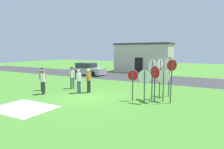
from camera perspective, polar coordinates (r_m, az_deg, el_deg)
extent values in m
plane|color=#47842D|center=(12.65, -6.97, -6.70)|extent=(80.00, 80.00, 0.00)
cube|color=#38383A|center=(21.77, 9.20, -0.95)|extent=(60.00, 6.40, 0.01)
cube|color=#ADAAA3|center=(11.33, -24.75, -8.92)|extent=(3.20, 2.40, 0.01)
cube|color=beige|center=(27.42, 9.29, 4.69)|extent=(7.51, 3.61, 3.83)
cube|color=#383333|center=(27.41, 9.38, 8.90)|extent=(7.71, 3.81, 0.20)
cube|color=black|center=(25.76, 7.89, 2.64)|extent=(1.10, 0.08, 2.10)
cube|color=#A5A8AD|center=(24.02, -7.16, 1.09)|extent=(4.31, 1.83, 0.76)
cube|color=#2D333D|center=(24.11, -7.67, 2.73)|extent=(2.25, 1.54, 0.60)
cylinder|color=black|center=(24.05, -3.32, 0.64)|extent=(0.64, 0.22, 0.64)
cylinder|color=black|center=(22.55, -5.73, 0.19)|extent=(0.64, 0.22, 0.64)
cylinder|color=black|center=(25.55, -8.41, 0.95)|extent=(0.64, 0.22, 0.64)
cylinder|color=black|center=(24.14, -10.97, 0.55)|extent=(0.64, 0.22, 0.64)
cylinder|color=#474C4C|center=(11.09, 9.54, -3.79)|extent=(0.08, 0.11, 1.86)
cylinder|color=white|center=(10.99, 9.61, -0.71)|extent=(0.79, 0.07, 0.79)
cylinder|color=red|center=(11.00, 9.63, -0.70)|extent=(0.73, 0.06, 0.73)
cylinder|color=#474C4C|center=(11.56, 6.14, -3.36)|extent=(0.08, 0.09, 1.83)
cylinder|color=white|center=(11.46, 6.18, -0.25)|extent=(0.67, 0.14, 0.68)
cylinder|color=red|center=(11.45, 6.17, -0.25)|extent=(0.62, 0.13, 0.63)
cylinder|color=#474C4C|center=(11.78, 14.92, -3.37)|extent=(0.09, 0.09, 1.83)
cylinder|color=white|center=(11.69, 15.00, -0.69)|extent=(0.81, 0.34, 0.87)
cylinder|color=red|center=(11.70, 15.03, -0.69)|extent=(0.75, 0.32, 0.80)
cylinder|color=#474C4C|center=(11.94, 11.78, -1.68)|extent=(0.10, 0.10, 2.43)
cylinder|color=white|center=(11.84, 11.88, 2.34)|extent=(0.71, 0.57, 0.90)
cylinder|color=red|center=(11.85, 11.92, 2.34)|extent=(0.66, 0.53, 0.84)
cylinder|color=#474C4C|center=(11.38, 17.10, -2.15)|extent=(0.14, 0.14, 2.48)
cylinder|color=white|center=(11.28, 17.27, 2.65)|extent=(0.50, 0.50, 0.68)
cylinder|color=red|center=(11.27, 17.30, 2.65)|extent=(0.47, 0.46, 0.63)
cylinder|color=#474C4C|center=(11.48, 12.51, -2.92)|extent=(0.12, 0.13, 2.08)
cylinder|color=white|center=(11.38, 12.61, 0.65)|extent=(0.68, 0.41, 0.77)
cylinder|color=red|center=(11.38, 12.57, 0.65)|extent=(0.64, 0.38, 0.72)
cylinder|color=#474C4C|center=(13.11, 16.52, -0.79)|extent=(0.09, 0.09, 2.55)
cylinder|color=white|center=(13.02, 16.66, 3.21)|extent=(0.80, 0.35, 0.87)
cylinder|color=red|center=(13.03, 16.69, 3.21)|extent=(0.75, 0.33, 0.80)
cylinder|color=#474C4C|center=(12.32, 13.93, -1.40)|extent=(0.10, 0.09, 2.46)
cylinder|color=white|center=(12.21, 14.07, 3.13)|extent=(0.19, 0.59, 0.61)
cylinder|color=red|center=(12.22, 14.03, 3.14)|extent=(0.18, 0.55, 0.56)
cylinder|color=#2D2D33|center=(14.05, -6.65, -3.48)|extent=(0.14, 0.14, 0.88)
cylinder|color=#2D2D33|center=(13.86, -7.13, -3.63)|extent=(0.14, 0.14, 0.88)
cube|color=#B27533|center=(13.84, -6.93, -0.58)|extent=(0.24, 0.37, 0.58)
cylinder|color=#B27533|center=(14.05, -6.41, -0.55)|extent=(0.09, 0.09, 0.52)
cylinder|color=#B27533|center=(13.64, -7.47, -0.79)|extent=(0.09, 0.09, 0.52)
sphere|color=beige|center=(13.79, -6.96, 1.12)|extent=(0.21, 0.21, 0.21)
cylinder|color=beige|center=(13.79, -6.96, 1.36)|extent=(0.31, 0.31, 0.02)
cylinder|color=beige|center=(13.78, -6.96, 1.57)|extent=(0.19, 0.19, 0.09)
cylinder|color=#4C5670|center=(13.94, -9.52, -3.62)|extent=(0.14, 0.14, 0.88)
cylinder|color=#4C5670|center=(13.76, -10.02, -3.77)|extent=(0.14, 0.14, 0.88)
cube|color=beige|center=(13.73, -9.83, -0.70)|extent=(0.25, 0.38, 0.58)
cylinder|color=beige|center=(13.93, -9.29, -0.66)|extent=(0.09, 0.09, 0.52)
cylinder|color=beige|center=(13.54, -10.39, -0.91)|extent=(0.09, 0.09, 0.52)
sphere|color=tan|center=(13.68, -9.87, 1.03)|extent=(0.21, 0.21, 0.21)
cube|color=#232328|center=(13.82, -10.42, -0.58)|extent=(0.16, 0.27, 0.40)
cylinder|color=#2D2D33|center=(15.56, -19.38, -2.81)|extent=(0.14, 0.14, 0.88)
cylinder|color=#2D2D33|center=(15.46, -20.09, -2.90)|extent=(0.14, 0.14, 0.88)
cube|color=#B27533|center=(15.41, -19.84, -0.18)|extent=(0.29, 0.40, 0.58)
cylinder|color=#B27533|center=(15.52, -19.07, -0.17)|extent=(0.09, 0.09, 0.52)
cylinder|color=#B27533|center=(15.29, -20.62, -0.34)|extent=(0.09, 0.09, 0.52)
sphere|color=#9E7051|center=(15.36, -19.91, 1.35)|extent=(0.21, 0.21, 0.21)
cylinder|color=#333338|center=(15.36, -19.92, 1.57)|extent=(0.31, 0.31, 0.02)
cylinder|color=#333338|center=(15.35, -19.92, 1.76)|extent=(0.19, 0.19, 0.09)
cylinder|color=#4C5670|center=(15.67, -11.35, -2.48)|extent=(0.14, 0.14, 0.88)
cylinder|color=#4C5670|center=(15.54, -12.00, -2.58)|extent=(0.14, 0.14, 0.88)
cube|color=beige|center=(15.50, -11.74, 0.13)|extent=(0.30, 0.40, 0.58)
cylinder|color=beige|center=(15.64, -11.03, 0.14)|extent=(0.09, 0.09, 0.52)
cylinder|color=beige|center=(15.36, -12.47, -0.02)|extent=(0.09, 0.09, 0.52)
sphere|color=beige|center=(15.46, -11.78, 1.66)|extent=(0.21, 0.21, 0.21)
cylinder|color=#333338|center=(15.45, -11.79, 1.87)|extent=(0.32, 0.31, 0.02)
cylinder|color=#333338|center=(15.45, -11.79, 2.06)|extent=(0.19, 0.19, 0.09)
cube|color=#232328|center=(15.63, -12.11, 0.25)|extent=(0.20, 0.29, 0.40)
cylinder|color=#2D2D33|center=(14.23, -19.50, -3.71)|extent=(0.14, 0.14, 0.88)
cylinder|color=#2D2D33|center=(14.03, -19.84, -3.87)|extent=(0.14, 0.14, 0.88)
cube|color=beige|center=(14.02, -19.79, -0.85)|extent=(0.35, 0.42, 0.58)
cylinder|color=beige|center=(14.24, -19.42, -0.80)|extent=(0.09, 0.09, 0.52)
cylinder|color=beige|center=(13.80, -20.17, -1.07)|extent=(0.09, 0.09, 0.52)
sphere|color=brown|center=(13.97, -19.86, 0.83)|extent=(0.21, 0.21, 0.21)
cylinder|color=gray|center=(13.97, -19.87, 1.07)|extent=(0.32, 0.31, 0.02)
cylinder|color=gray|center=(13.96, -19.88, 1.27)|extent=(0.19, 0.19, 0.09)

